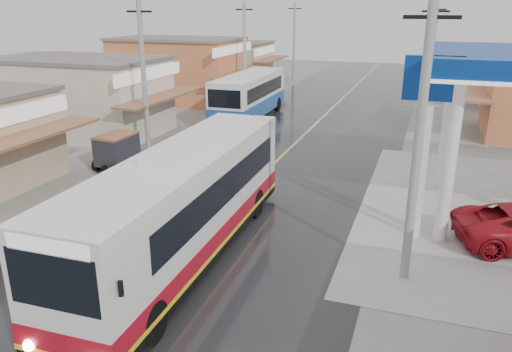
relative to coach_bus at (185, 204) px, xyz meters
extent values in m
plane|color=slate|center=(-0.31, 0.93, -1.81)|extent=(120.00, 120.00, 0.00)
cube|color=black|center=(-0.31, 15.93, -1.80)|extent=(12.00, 90.00, 0.02)
cube|color=#D8CC4C|center=(-0.31, 15.93, -1.79)|extent=(0.15, 90.00, 0.01)
cylinder|color=white|center=(7.69, 9.93, 0.94)|extent=(0.44, 0.44, 5.50)
cylinder|color=white|center=(7.69, 3.93, 0.94)|extent=(0.44, 0.44, 5.50)
cube|color=white|center=(6.89, 3.93, 1.19)|extent=(0.25, 0.25, 6.00)
cube|color=navy|center=(6.89, 3.93, 3.69)|extent=(1.80, 0.30, 1.40)
cube|color=silver|center=(0.00, -0.07, 0.21)|extent=(2.70, 11.89, 2.91)
cube|color=black|center=(0.00, -0.07, -1.34)|extent=(2.72, 11.91, 0.30)
cube|color=#A20D1C|center=(0.00, -0.07, -0.85)|extent=(2.74, 11.93, 0.54)
cube|color=yellow|center=(0.00, -0.07, -1.18)|extent=(2.75, 11.94, 0.14)
cube|color=black|center=(-0.01, 0.42, 0.53)|extent=(2.69, 9.42, 0.99)
cube|color=black|center=(0.12, -5.94, 0.63)|extent=(2.17, 0.16, 1.28)
cube|color=black|center=(-0.12, 5.80, 0.63)|extent=(2.17, 0.16, 1.09)
cube|color=white|center=(0.12, -5.94, 1.42)|extent=(1.97, 0.16, 0.35)
cube|color=silver|center=(0.00, -0.07, 1.81)|extent=(1.24, 2.98, 0.30)
cylinder|color=black|center=(-1.00, -4.24, -1.25)|extent=(0.37, 1.09, 1.09)
cylinder|color=black|center=(1.17, -4.19, -1.25)|extent=(0.37, 1.09, 1.09)
cylinder|color=black|center=(-1.16, 3.66, -1.25)|extent=(0.37, 1.09, 1.09)
cylinder|color=black|center=(1.01, 3.70, -1.25)|extent=(0.37, 1.09, 1.09)
sphere|color=#FFF2CC|center=(-0.72, -6.03, -1.05)|extent=(0.28, 0.28, 0.28)
cube|color=black|center=(-1.27, -5.72, 0.58)|extent=(0.08, 0.08, 0.35)
cube|color=black|center=(1.50, -5.66, 0.58)|extent=(0.08, 0.08, 0.35)
cube|color=silver|center=(-5.21, 20.16, 0.02)|extent=(2.60, 9.36, 2.59)
cube|color=#1D4AA0|center=(-5.21, 20.16, -0.86)|extent=(2.64, 9.40, 1.04)
cube|color=black|center=(-5.21, 20.16, 0.39)|extent=(2.62, 7.80, 0.93)
cube|color=black|center=(-5.16, 15.55, 0.39)|extent=(2.19, 0.15, 1.14)
cylinder|color=black|center=(-6.29, 16.83, -1.27)|extent=(0.32, 1.04, 1.04)
cylinder|color=black|center=(-4.05, 16.86, -1.27)|extent=(0.32, 1.04, 1.04)
cylinder|color=black|center=(-6.37, 23.46, -1.27)|extent=(0.32, 1.04, 1.04)
cylinder|color=black|center=(-4.13, 23.49, -1.27)|extent=(0.32, 1.04, 1.04)
imported|color=black|center=(-3.35, 9.60, -1.28)|extent=(1.17, 2.13, 1.06)
imported|color=#2B8239|center=(-3.35, 9.36, -0.51)|extent=(0.73, 0.56, 1.77)
cube|color=#26262D|center=(-7.39, 7.15, -0.83)|extent=(1.38, 2.08, 1.34)
cube|color=brown|center=(-7.39, 7.15, -0.11)|extent=(1.43, 2.14, 0.10)
cylinder|color=black|center=(-8.13, 6.45, -1.50)|extent=(0.20, 0.62, 0.62)
cylinder|color=black|center=(-8.10, 7.89, -1.50)|extent=(0.20, 0.62, 0.62)
cylinder|color=black|center=(-6.79, 6.21, -1.50)|extent=(0.14, 0.62, 0.62)
torus|color=black|center=(-7.07, 6.04, -1.69)|extent=(0.95, 0.95, 0.24)
torus|color=black|center=(-7.07, 6.04, -1.45)|extent=(0.95, 0.95, 0.24)
camera|label=1|loc=(6.84, -12.88, 5.86)|focal=35.00mm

